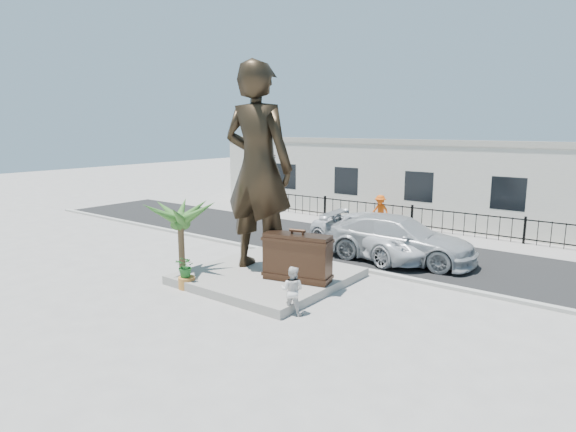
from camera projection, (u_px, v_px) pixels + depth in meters
name	position (u px, v px, depth m)	size (l,w,h in m)	color
ground	(251.00, 294.00, 15.63)	(100.00, 100.00, 0.00)	#9E9991
street	(368.00, 246.00, 21.86)	(40.00, 7.00, 0.01)	black
curb	(326.00, 262.00, 19.13)	(40.00, 0.25, 0.12)	#A5A399
far_sidewalk	(405.00, 231.00, 24.98)	(40.00, 2.50, 0.02)	#9E9991
plinth	(268.00, 276.00, 17.07)	(5.20, 5.20, 0.30)	gray
fence	(412.00, 218.00, 25.50)	(22.00, 0.10, 1.20)	black
building	(442.00, 181.00, 28.48)	(28.00, 7.00, 4.40)	silver
statue	(258.00, 168.00, 16.87)	(2.66, 1.75, 7.29)	black
suitcase	(297.00, 257.00, 15.98)	(2.24, 0.71, 1.58)	#321F15
tourist	(292.00, 290.00, 13.88)	(0.70, 0.54, 1.43)	silver
car_white	(375.00, 235.00, 20.36)	(2.79, 6.05, 1.68)	silver
car_silver	(398.00, 238.00, 19.49)	(2.51, 6.18, 1.79)	#A6A8AA
worker	(380.00, 211.00, 26.05)	(1.11, 0.64, 1.72)	#D94E0B
palm_tree	(183.00, 278.00, 17.30)	(1.80, 1.80, 3.20)	#2E5D21
planter	(187.00, 283.00, 16.18)	(0.56, 0.56, 0.40)	#B87530
shrub	(186.00, 266.00, 16.07)	(0.66, 0.57, 0.73)	#1E5E22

